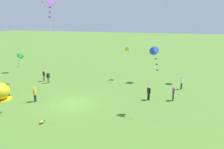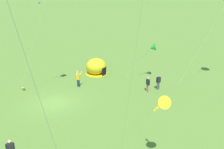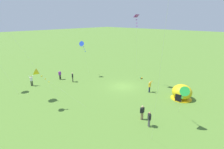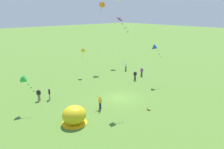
{
  "view_description": "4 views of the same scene",
  "coord_description": "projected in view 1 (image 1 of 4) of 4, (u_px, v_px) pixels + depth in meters",
  "views": [
    {
      "loc": [
        12.49,
        -20.55,
        9.33
      ],
      "look_at": [
        3.08,
        4.78,
        2.63
      ],
      "focal_mm": 35.0,
      "sensor_mm": 36.0,
      "label": 1
    },
    {
      "loc": [
        15.94,
        18.7,
        12.01
      ],
      "look_at": [
        -1.57,
        5.98,
        3.91
      ],
      "focal_mm": 42.0,
      "sensor_mm": 36.0,
      "label": 2
    },
    {
      "loc": [
        -17.03,
        21.1,
        10.83
      ],
      "look_at": [
        -0.51,
        3.22,
        2.97
      ],
      "focal_mm": 28.0,
      "sensor_mm": 36.0,
      "label": 3
    },
    {
      "loc": [
        -20.54,
        -21.14,
        12.16
      ],
      "look_at": [
        -0.56,
        1.15,
        3.4
      ],
      "focal_mm": 35.0,
      "sensor_mm": 36.0,
      "label": 4
    }
  ],
  "objects": [
    {
      "name": "ground_plane",
      "position": [
        73.0,
        104.0,
        25.16
      ],
      "size": [
        300.0,
        300.0,
        0.0
      ],
      "primitive_type": "plane",
      "color": "#517A2D"
    },
    {
      "name": "toddler_crawling",
      "position": [
        42.0,
        122.0,
        20.33
      ],
      "size": [
        0.36,
        0.55,
        0.32
      ],
      "color": "gold",
      "rests_on": "ground"
    },
    {
      "name": "person_watching_sky",
      "position": [
        48.0,
        77.0,
        33.31
      ],
      "size": [
        0.36,
        0.56,
        1.72
      ],
      "color": "#8C7251",
      "rests_on": "ground"
    },
    {
      "name": "person_near_tent",
      "position": [
        149.0,
        92.0,
        26.2
      ],
      "size": [
        0.5,
        0.42,
        1.72
      ],
      "color": "black",
      "rests_on": "ground"
    },
    {
      "name": "person_flying_kite",
      "position": [
        182.0,
        82.0,
        30.28
      ],
      "size": [
        0.56,
        0.69,
        1.89
      ],
      "color": "black",
      "rests_on": "ground"
    },
    {
      "name": "person_arms_raised",
      "position": [
        35.0,
        94.0,
        25.59
      ],
      "size": [
        0.5,
        0.68,
        1.89
      ],
      "color": "#1E2347",
      "rests_on": "ground"
    },
    {
      "name": "person_center_field",
      "position": [
        44.0,
        75.0,
        34.32
      ],
      "size": [
        0.49,
        0.42,
        1.72
      ],
      "color": "#4C4C51",
      "rests_on": "ground"
    },
    {
      "name": "person_strolling",
      "position": [
        173.0,
        93.0,
        26.01
      ],
      "size": [
        0.29,
        0.58,
        1.72
      ],
      "color": "black",
      "rests_on": "ground"
    },
    {
      "name": "kite_purple",
      "position": [
        50.0,
        7.0,
        21.75
      ],
      "size": [
        2.43,
        4.24,
        11.46
      ],
      "color": "silver",
      "rests_on": "ground"
    },
    {
      "name": "kite_yellow",
      "position": [
        126.0,
        50.0,
        34.79
      ],
      "size": [
        4.17,
        4.71,
        5.3
      ],
      "color": "silver",
      "rests_on": "ground"
    },
    {
      "name": "kite_blue",
      "position": [
        155.0,
        53.0,
        21.49
      ],
      "size": [
        1.65,
        2.71,
        6.84
      ],
      "color": "silver",
      "rests_on": "ground"
    },
    {
      "name": "kite_green",
      "position": [
        20.0,
        57.0,
        32.41
      ],
      "size": [
        2.0,
        3.54,
        4.6
      ],
      "color": "silver",
      "rests_on": "ground"
    }
  ]
}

